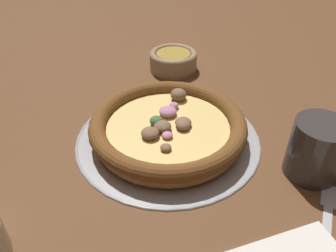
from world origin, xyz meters
name	(u,v)px	position (x,y,z in m)	size (l,w,h in m)	color
ground_plane	(168,138)	(0.00, 0.00, 0.00)	(3.00, 3.00, 0.00)	brown
pizza_tray	(168,137)	(0.00, 0.00, 0.00)	(0.33, 0.33, 0.01)	#9E9EA3
pizza	(168,126)	(0.00, 0.00, 0.03)	(0.27, 0.27, 0.04)	#BC7F42
bowl_near	(173,60)	(0.11, 0.25, 0.03)	(0.11, 0.11, 0.05)	#9E8466
drinking_cup	(316,149)	(0.18, -0.16, 0.05)	(0.08, 0.08, 0.09)	#383333
fork	(327,221)	(0.13, -0.25, 0.00)	(0.13, 0.13, 0.00)	#B7B7BC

